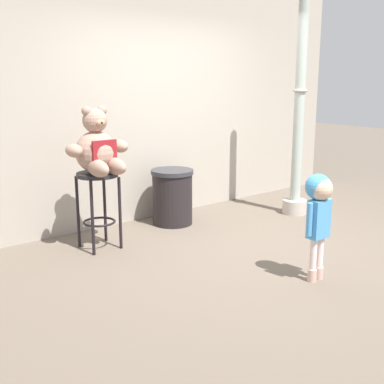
{
  "coord_description": "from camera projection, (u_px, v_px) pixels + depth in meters",
  "views": [
    {
      "loc": [
        -3.6,
        -3.38,
        1.76
      ],
      "look_at": [
        -0.71,
        0.19,
        0.68
      ],
      "focal_mm": 46.67,
      "sensor_mm": 36.0,
      "label": 1
    }
  ],
  "objects": [
    {
      "name": "ground_plane",
      "position": [
        257.0,
        249.0,
        5.17
      ],
      "size": [
        24.0,
        24.0,
        0.0
      ],
      "primitive_type": "plane",
      "color": "#64574A"
    },
    {
      "name": "building_wall",
      "position": [
        153.0,
        58.0,
        6.11
      ],
      "size": [
        6.19,
        0.3,
        3.92
      ],
      "primitive_type": "cube",
      "color": "#A89E90",
      "rests_on": "ground_plane"
    },
    {
      "name": "bar_stool_with_teddy",
      "position": [
        98.0,
        194.0,
        5.08
      ],
      "size": [
        0.42,
        0.42,
        0.8
      ],
      "color": "black",
      "rests_on": "ground_plane"
    },
    {
      "name": "teddy_bear",
      "position": [
        98.0,
        149.0,
        4.95
      ],
      "size": [
        0.65,
        0.59,
        0.67
      ],
      "color": "#A3806E",
      "rests_on": "bar_stool_with_teddy"
    },
    {
      "name": "child_walking",
      "position": [
        319.0,
        204.0,
        4.24
      ],
      "size": [
        0.3,
        0.24,
        0.95
      ],
      "rotation": [
        0.0,
        0.0,
        1.0
      ],
      "color": "#CCA496",
      "rests_on": "ground_plane"
    },
    {
      "name": "trash_bin",
      "position": [
        172.0,
        197.0,
        5.98
      ],
      "size": [
        0.51,
        0.51,
        0.66
      ],
      "color": "black",
      "rests_on": "ground_plane"
    },
    {
      "name": "lamppost",
      "position": [
        298.0,
        132.0,
        6.26
      ],
      "size": [
        0.31,
        0.31,
        2.71
      ],
      "color": "#B4A99F",
      "rests_on": "ground_plane"
    }
  ]
}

